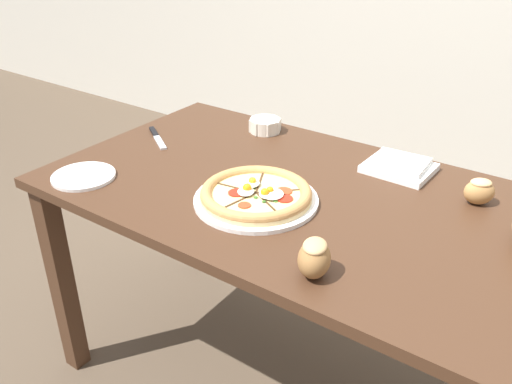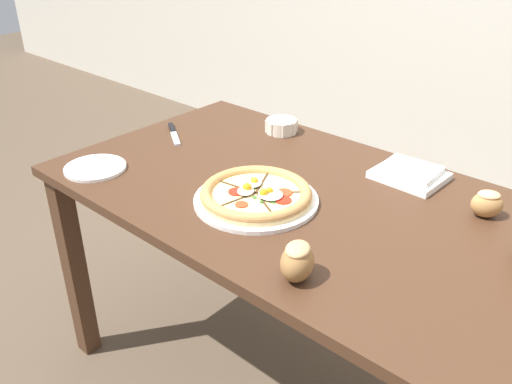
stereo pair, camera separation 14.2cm
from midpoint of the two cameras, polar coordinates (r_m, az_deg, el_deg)
name	(u,v)px [view 1 (the left image)]	position (r m, az deg, el deg)	size (l,w,h in m)	color
ground_plane	(289,380)	(1.95, 1.35, -19.31)	(12.00, 12.00, 0.00)	brown
dining_table	(296,221)	(1.54, 1.61, -3.13)	(1.42, 0.81, 0.74)	#422819
pizza	(256,195)	(1.43, -2.84, -0.42)	(0.33, 0.33, 0.05)	white
ramekin_bowl	(265,125)	(1.88, -1.22, 7.03)	(0.11, 0.11, 0.05)	silver
napkin_folded	(399,166)	(1.63, 12.45, 2.62)	(0.19, 0.17, 0.04)	white
bread_piece_near	(314,257)	(1.15, 2.62, -7.00)	(0.10, 0.11, 0.08)	olive
bread_piece_far	(479,191)	(1.50, 20.01, 0.04)	(0.10, 0.09, 0.07)	#B27F47
knife_main	(157,138)	(1.87, -12.54, 5.56)	(0.17, 0.12, 0.01)	silver
side_saucer	(84,176)	(1.66, -20.08, 1.50)	(0.18, 0.18, 0.01)	white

